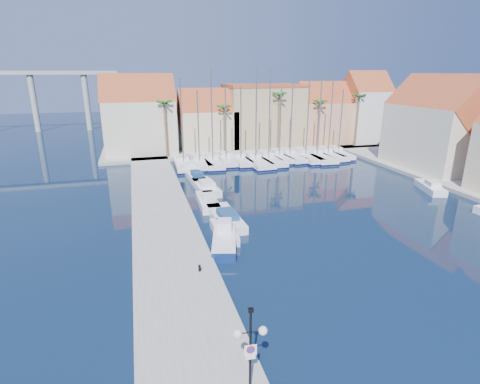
% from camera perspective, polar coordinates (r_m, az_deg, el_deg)
% --- Properties ---
extents(ground, '(260.00, 260.00, 0.00)m').
position_cam_1_polar(ground, '(27.88, 10.25, -13.10)').
color(ground, black).
rests_on(ground, ground).
extents(quay_west, '(6.00, 77.00, 0.50)m').
position_cam_1_polar(quay_west, '(37.56, -11.54, -4.35)').
color(quay_west, gray).
rests_on(quay_west, ground).
extents(shore_north, '(54.00, 16.00, 0.50)m').
position_cam_1_polar(shore_north, '(73.76, 1.13, 6.94)').
color(shore_north, gray).
rests_on(shore_north, ground).
extents(lamp_post, '(1.49, 0.49, 4.39)m').
position_cam_1_polar(lamp_post, '(17.11, 1.59, -21.39)').
color(lamp_post, black).
rests_on(lamp_post, quay_west).
extents(bollard, '(0.19, 0.19, 0.47)m').
position_cam_1_polar(bollard, '(27.61, -6.18, -11.47)').
color(bollard, black).
rests_on(bollard, quay_west).
extents(fishing_boat, '(3.26, 5.97, 1.99)m').
position_cam_1_polar(fishing_boat, '(32.01, -2.40, -7.20)').
color(fishing_boat, navy).
rests_on(fishing_boat, ground).
extents(motorboat_west_0, '(1.64, 5.11, 1.40)m').
position_cam_1_polar(motorboat_west_0, '(33.92, -2.43, -5.99)').
color(motorboat_west_0, white).
rests_on(motorboat_west_0, ground).
extents(motorboat_west_1, '(2.62, 7.35, 1.40)m').
position_cam_1_polar(motorboat_west_1, '(36.95, -2.18, -3.92)').
color(motorboat_west_1, white).
rests_on(motorboat_west_1, ground).
extents(motorboat_west_2, '(2.20, 6.19, 1.40)m').
position_cam_1_polar(motorboat_west_2, '(41.69, -4.94, -1.40)').
color(motorboat_west_2, white).
rests_on(motorboat_west_2, ground).
extents(motorboat_west_3, '(2.70, 7.22, 1.40)m').
position_cam_1_polar(motorboat_west_3, '(46.96, -5.22, 0.81)').
color(motorboat_west_3, white).
rests_on(motorboat_west_3, ground).
extents(motorboat_west_4, '(2.29, 6.08, 1.40)m').
position_cam_1_polar(motorboat_west_4, '(51.36, -6.68, 2.26)').
color(motorboat_west_4, white).
rests_on(motorboat_west_4, ground).
extents(motorboat_west_5, '(2.11, 5.75, 1.40)m').
position_cam_1_polar(motorboat_west_5, '(56.63, -7.44, 3.70)').
color(motorboat_west_5, white).
rests_on(motorboat_west_5, ground).
extents(motorboat_east_1, '(3.34, 5.80, 1.40)m').
position_cam_1_polar(motorboat_east_1, '(52.37, 27.02, 0.69)').
color(motorboat_east_1, white).
rests_on(motorboat_east_1, ground).
extents(sailboat_0, '(2.99, 10.11, 13.30)m').
position_cam_1_polar(sailboat_0, '(59.25, -8.63, 4.36)').
color(sailboat_0, white).
rests_on(sailboat_0, ground).
extents(sailboat_1, '(3.23, 9.44, 11.64)m').
position_cam_1_polar(sailboat_1, '(59.66, -6.32, 4.54)').
color(sailboat_1, white).
rests_on(sailboat_1, ground).
extents(sailboat_2, '(3.26, 10.19, 14.56)m').
position_cam_1_polar(sailboat_2, '(60.09, -4.24, 4.72)').
color(sailboat_2, white).
rests_on(sailboat_2, ground).
extents(sailboat_3, '(2.61, 8.77, 12.30)m').
position_cam_1_polar(sailboat_3, '(61.16, -2.22, 4.99)').
color(sailboat_3, white).
rests_on(sailboat_3, ground).
extents(sailboat_4, '(2.65, 9.28, 12.12)m').
position_cam_1_polar(sailboat_4, '(61.39, 0.00, 5.04)').
color(sailboat_4, white).
rests_on(sailboat_4, ground).
extents(sailboat_5, '(3.48, 11.87, 14.84)m').
position_cam_1_polar(sailboat_5, '(60.97, 2.17, 4.93)').
color(sailboat_5, white).
rests_on(sailboat_5, ground).
extents(sailboat_6, '(3.26, 11.08, 14.78)m').
position_cam_1_polar(sailboat_6, '(62.03, 4.14, 5.13)').
color(sailboat_6, white).
rests_on(sailboat_6, ground).
extents(sailboat_7, '(2.54, 9.22, 11.62)m').
position_cam_1_polar(sailboat_7, '(63.73, 5.82, 5.42)').
color(sailboat_7, white).
rests_on(sailboat_7, ground).
extents(sailboat_8, '(3.33, 9.81, 13.85)m').
position_cam_1_polar(sailboat_8, '(64.31, 7.38, 5.50)').
color(sailboat_8, white).
rests_on(sailboat_8, ground).
extents(sailboat_9, '(2.91, 10.66, 12.86)m').
position_cam_1_polar(sailboat_9, '(64.84, 9.75, 5.46)').
color(sailboat_9, white).
rests_on(sailboat_9, ground).
extents(sailboat_10, '(3.75, 11.84, 13.88)m').
position_cam_1_polar(sailboat_10, '(65.65, 11.43, 5.51)').
color(sailboat_10, white).
rests_on(sailboat_10, ground).
extents(sailboat_11, '(3.31, 10.55, 14.88)m').
position_cam_1_polar(sailboat_11, '(67.04, 13.00, 5.69)').
color(sailboat_11, white).
rests_on(sailboat_11, ground).
extents(sailboat_12, '(2.95, 9.30, 11.43)m').
position_cam_1_polar(sailboat_12, '(68.21, 14.54, 5.76)').
color(sailboat_12, white).
rests_on(sailboat_12, ground).
extents(building_0, '(12.30, 9.00, 13.50)m').
position_cam_1_polar(building_0, '(68.74, -15.05, 10.84)').
color(building_0, beige).
rests_on(building_0, shore_north).
extents(building_1, '(10.30, 8.00, 11.00)m').
position_cam_1_polar(building_1, '(70.10, -4.98, 10.48)').
color(building_1, beige).
rests_on(building_1, shore_north).
extents(building_2, '(14.20, 10.20, 11.50)m').
position_cam_1_polar(building_2, '(73.78, 3.44, 11.63)').
color(building_2, tan).
rests_on(building_2, shore_north).
extents(building_3, '(10.30, 8.00, 12.00)m').
position_cam_1_polar(building_3, '(77.67, 12.24, 11.29)').
color(building_3, tan).
rests_on(building_3, shore_north).
extents(building_4, '(8.30, 8.00, 14.00)m').
position_cam_1_polar(building_4, '(81.30, 18.38, 11.86)').
color(building_4, silver).
rests_on(building_4, shore_north).
extents(building_6, '(9.00, 14.30, 13.50)m').
position_cam_1_polar(building_6, '(62.95, 27.92, 8.80)').
color(building_6, beige).
rests_on(building_6, shore_east).
extents(palm_0, '(2.60, 2.60, 10.15)m').
position_cam_1_polar(palm_0, '(63.71, -11.45, 12.89)').
color(palm_0, brown).
rests_on(palm_0, shore_north).
extents(palm_1, '(2.60, 2.60, 9.15)m').
position_cam_1_polar(palm_1, '(65.35, -2.43, 12.50)').
color(palm_1, brown).
rests_on(palm_1, shore_north).
extents(palm_2, '(2.60, 2.60, 11.15)m').
position_cam_1_polar(palm_2, '(68.20, 6.01, 14.23)').
color(palm_2, brown).
rests_on(palm_2, shore_north).
extents(palm_3, '(2.60, 2.60, 9.65)m').
position_cam_1_polar(palm_3, '(71.62, 12.09, 12.99)').
color(palm_3, brown).
rests_on(palm_3, shore_north).
extents(palm_4, '(2.60, 2.60, 10.65)m').
position_cam_1_polar(palm_4, '(75.58, 17.68, 13.51)').
color(palm_4, brown).
rests_on(palm_4, shore_north).
extents(viaduct, '(48.00, 2.20, 14.45)m').
position_cam_1_polar(viaduct, '(107.12, -31.83, 13.16)').
color(viaduct, '#9E9E99').
rests_on(viaduct, ground).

